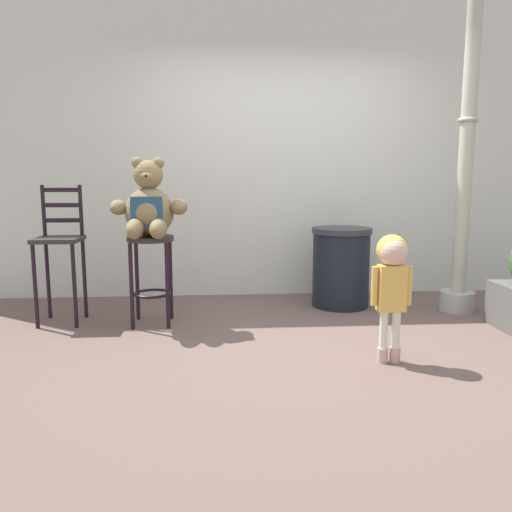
% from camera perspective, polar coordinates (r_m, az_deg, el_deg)
% --- Properties ---
extents(ground_plane, '(24.00, 24.00, 0.00)m').
position_cam_1_polar(ground_plane, '(3.73, 5.34, -10.12)').
color(ground_plane, brown).
extents(building_wall, '(7.10, 0.30, 3.45)m').
position_cam_1_polar(building_wall, '(5.36, 2.29, 14.36)').
color(building_wall, silver).
rests_on(building_wall, ground_plane).
extents(bar_stool_with_teddy, '(0.38, 0.38, 0.74)m').
position_cam_1_polar(bar_stool_with_teddy, '(4.23, -11.79, -0.65)').
color(bar_stool_with_teddy, '#292A21').
rests_on(bar_stool_with_teddy, ground_plane).
extents(teddy_bear, '(0.62, 0.55, 0.64)m').
position_cam_1_polar(teddy_bear, '(4.15, -12.04, 5.33)').
color(teddy_bear, olive).
rests_on(teddy_bear, bar_stool_with_teddy).
extents(child_walking, '(0.27, 0.21, 0.85)m').
position_cam_1_polar(child_walking, '(3.37, 15.12, -1.60)').
color(child_walking, '#CB9E94').
rests_on(child_walking, ground_plane).
extents(trash_bin, '(0.56, 0.56, 0.75)m').
position_cam_1_polar(trash_bin, '(4.83, 9.59, -1.22)').
color(trash_bin, black).
rests_on(trash_bin, ground_plane).
extents(lamppost, '(0.31, 0.31, 2.96)m').
position_cam_1_polar(lamppost, '(4.87, 22.54, 7.83)').
color(lamppost, '#A8A9A6').
rests_on(lamppost, ground_plane).
extents(bar_chair_empty, '(0.36, 0.36, 1.15)m').
position_cam_1_polar(bar_chair_empty, '(4.49, -21.33, 0.96)').
color(bar_chair_empty, '#292A21').
rests_on(bar_chair_empty, ground_plane).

